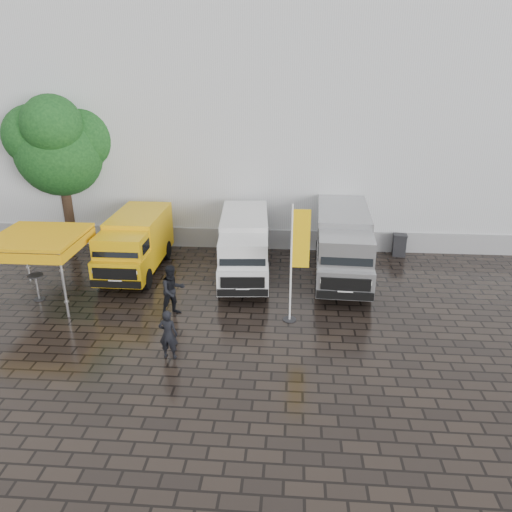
{
  "coord_description": "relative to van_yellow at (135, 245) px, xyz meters",
  "views": [
    {
      "loc": [
        0.5,
        -15.78,
        8.96
      ],
      "look_at": [
        -0.86,
        2.2,
        1.84
      ],
      "focal_mm": 35.0,
      "sensor_mm": 36.0,
      "label": 1
    }
  ],
  "objects": [
    {
      "name": "van_white",
      "position": [
        4.87,
        -0.06,
        0.04
      ],
      "size": [
        2.45,
        6.16,
        2.61
      ],
      "primitive_type": null,
      "rotation": [
        0.0,
        0.0,
        0.08
      ],
      "color": "silver",
      "rests_on": "ground"
    },
    {
      "name": "van_silver",
      "position": [
        9.14,
        0.16,
        0.17
      ],
      "size": [
        2.47,
        6.68,
        2.86
      ],
      "primitive_type": null,
      "rotation": [
        0.0,
        0.0,
        -0.04
      ],
      "color": "#9FA0A3",
      "rests_on": "ground"
    },
    {
      "name": "wheelie_bin",
      "position": [
        12.17,
        2.95,
        -0.72
      ],
      "size": [
        0.72,
        0.72,
        1.08
      ],
      "primitive_type": "cube",
      "rotation": [
        0.0,
        0.0,
        -0.12
      ],
      "color": "black",
      "rests_on": "ground"
    },
    {
      "name": "tree",
      "position": [
        -4.62,
        3.68,
        3.76
      ],
      "size": [
        4.36,
        4.37,
        7.83
      ],
      "color": "black",
      "rests_on": "ground"
    },
    {
      "name": "hall_plinth",
      "position": [
        8.43,
        3.41,
        -0.76
      ],
      "size": [
        44.0,
        0.15,
        1.0
      ],
      "primitive_type": "cube",
      "color": "gray",
      "rests_on": "ground"
    },
    {
      "name": "canopy_tent",
      "position": [
        -2.84,
        -2.92,
        1.25
      ],
      "size": [
        3.25,
        3.25,
        2.68
      ],
      "color": "silver",
      "rests_on": "ground"
    },
    {
      "name": "person_front",
      "position": [
        3.1,
        -6.79,
        -0.42
      ],
      "size": [
        0.65,
        0.45,
        1.69
      ],
      "primitive_type": "imported",
      "rotation": [
        0.0,
        0.0,
        3.06
      ],
      "color": "black",
      "rests_on": "ground"
    },
    {
      "name": "person_tent",
      "position": [
        2.58,
        -3.9,
        -0.27
      ],
      "size": [
        1.22,
        1.18,
        1.98
      ],
      "primitive_type": "imported",
      "rotation": [
        0.0,
        0.0,
        0.65
      ],
      "color": "black",
      "rests_on": "ground"
    },
    {
      "name": "ground",
      "position": [
        6.43,
        -4.54,
        -1.26
      ],
      "size": [
        120.0,
        120.0,
        0.0
      ],
      "primitive_type": "plane",
      "color": "black",
      "rests_on": "ground"
    },
    {
      "name": "exhibition_hall",
      "position": [
        8.43,
        11.46,
        4.74
      ],
      "size": [
        44.0,
        16.0,
        12.0
      ],
      "primitive_type": "cube",
      "color": "silver",
      "rests_on": "ground"
    },
    {
      "name": "flagpole",
      "position": [
        7.11,
        -4.02,
        1.17
      ],
      "size": [
        0.88,
        0.5,
        4.42
      ],
      "color": "black",
      "rests_on": "ground"
    },
    {
      "name": "cocktail_table",
      "position": [
        -3.09,
        -3.09,
        -0.72
      ],
      "size": [
        0.6,
        0.6,
        1.08
      ],
      "primitive_type": "cylinder",
      "color": "black",
      "rests_on": "ground"
    },
    {
      "name": "van_yellow",
      "position": [
        0.0,
        0.0,
        0.0
      ],
      "size": [
        2.12,
        5.47,
        2.52
      ],
      "primitive_type": null,
      "rotation": [
        0.0,
        0.0,
        -0.0
      ],
      "color": "#E3A80B",
      "rests_on": "ground"
    }
  ]
}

